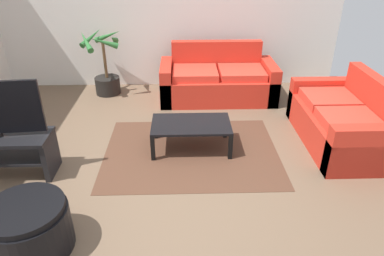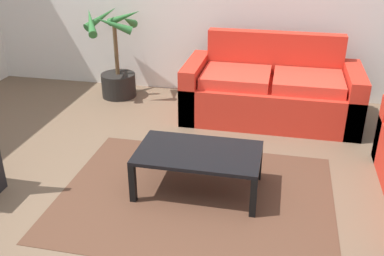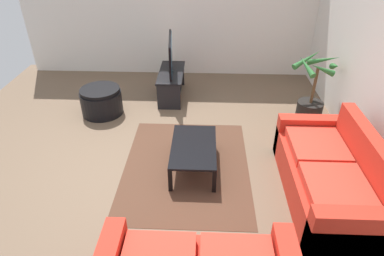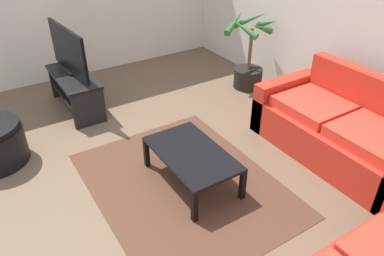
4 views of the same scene
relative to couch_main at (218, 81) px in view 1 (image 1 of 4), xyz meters
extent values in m
plane|color=brown|center=(-0.79, -2.28, -0.30)|extent=(6.60, 6.60, 0.00)
cube|color=silver|center=(-0.79, 0.72, 1.05)|extent=(6.00, 0.06, 2.70)
cube|color=red|center=(0.00, -0.03, -0.09)|extent=(1.90, 0.90, 0.42)
cube|color=red|center=(0.00, 0.34, 0.36)|extent=(1.54, 0.16, 0.48)
cube|color=red|center=(-0.86, -0.03, 0.01)|extent=(0.18, 0.90, 0.62)
cube|color=red|center=(0.86, -0.03, 0.01)|extent=(0.18, 0.90, 0.62)
cube|color=red|center=(-0.39, -0.08, 0.18)|extent=(0.73, 0.66, 0.12)
cube|color=red|center=(0.39, -0.08, 0.18)|extent=(0.73, 0.66, 0.12)
cube|color=red|center=(1.46, -1.54, -0.09)|extent=(0.90, 1.68, 0.42)
cube|color=red|center=(1.83, -1.54, 0.36)|extent=(0.16, 1.32, 0.48)
cube|color=red|center=(1.46, -2.29, 0.01)|extent=(0.90, 0.18, 0.62)
cube|color=red|center=(1.46, -0.79, 0.01)|extent=(0.90, 0.18, 0.62)
cube|color=red|center=(1.41, -1.87, 0.18)|extent=(0.66, 0.62, 0.12)
cube|color=red|center=(1.41, -1.21, 0.18)|extent=(0.66, 0.62, 0.12)
cube|color=black|center=(-2.63, -2.14, -0.08)|extent=(1.02, 0.39, 0.03)
cube|color=black|center=(-2.11, -2.14, -0.05)|extent=(0.06, 0.41, 0.50)
cube|color=black|center=(-0.49, -1.64, 0.05)|extent=(1.00, 0.59, 0.03)
cube|color=black|center=(-0.97, -1.91, -0.13)|extent=(0.05, 0.05, 0.33)
cube|color=black|center=(-0.02, -1.91, -0.13)|extent=(0.05, 0.05, 0.33)
cube|color=black|center=(-0.97, -1.37, -0.13)|extent=(0.05, 0.05, 0.33)
cube|color=black|center=(-0.02, -1.37, -0.13)|extent=(0.05, 0.05, 0.33)
cube|color=#513323|center=(-0.49, -1.74, -0.30)|extent=(2.20, 1.70, 0.01)
cylinder|color=black|center=(-1.91, 0.27, -0.15)|extent=(0.43, 0.43, 0.29)
cylinder|color=brown|center=(-1.91, 0.27, 0.30)|extent=(0.05, 0.05, 0.62)
cone|color=#2C6C31|center=(-1.72, 0.27, 0.66)|extent=(0.11, 0.39, 0.23)
cone|color=#2C6C31|center=(-1.86, 0.50, 0.66)|extent=(0.49, 0.19, 0.27)
cone|color=#2C6C31|center=(-2.12, 0.39, 0.66)|extent=(0.34, 0.48, 0.27)
cone|color=#2C6C31|center=(-2.15, 0.14, 0.66)|extent=(0.34, 0.52, 0.29)
cone|color=#2C6C31|center=(-1.84, 0.06, 0.66)|extent=(0.45, 0.24, 0.25)
cylinder|color=black|center=(-1.93, -3.29, -0.10)|extent=(0.70, 0.70, 0.40)
cylinder|color=black|center=(-1.93, -3.29, 0.13)|extent=(0.67, 0.67, 0.06)
camera|label=1|loc=(-0.60, -5.55, 2.09)|focal=32.68mm
camera|label=2|loc=(0.11, -4.70, 1.75)|focal=41.25mm
camera|label=3|loc=(3.08, -1.51, 2.61)|focal=31.07mm
camera|label=4|loc=(1.96, -3.19, 2.18)|focal=34.28mm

